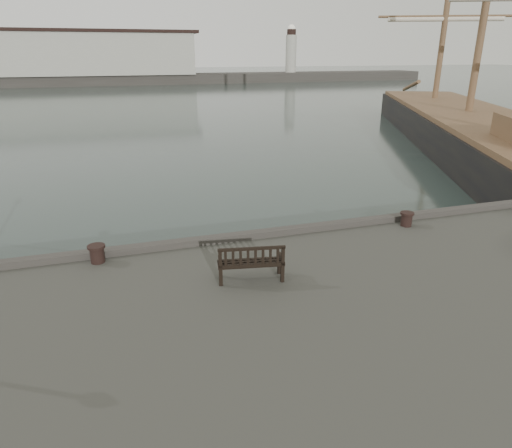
{
  "coord_description": "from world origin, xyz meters",
  "views": [
    {
      "loc": [
        -3.37,
        -11.45,
        6.45
      ],
      "look_at": [
        0.12,
        -0.5,
        2.1
      ],
      "focal_mm": 32.0,
      "sensor_mm": 36.0,
      "label": 1
    }
  ],
  "objects_px": {
    "bollard_right": "(407,219)",
    "tall_ship_main": "(465,135)",
    "bollard_left": "(97,254)",
    "bench": "(251,269)"
  },
  "relations": [
    {
      "from": "bollard_left",
      "to": "tall_ship_main",
      "type": "height_order",
      "value": "tall_ship_main"
    },
    {
      "from": "bench",
      "to": "bollard_right",
      "type": "xyz_separation_m",
      "value": [
        5.45,
        1.9,
        -0.06
      ]
    },
    {
      "from": "bollard_right",
      "to": "tall_ship_main",
      "type": "height_order",
      "value": "tall_ship_main"
    },
    {
      "from": "bollard_left",
      "to": "tall_ship_main",
      "type": "bearing_deg",
      "value": 32.81
    },
    {
      "from": "bollard_left",
      "to": "bollard_right",
      "type": "xyz_separation_m",
      "value": [
        8.79,
        -0.15,
        -0.01
      ]
    },
    {
      "from": "bollard_left",
      "to": "bollard_right",
      "type": "distance_m",
      "value": 8.79
    },
    {
      "from": "bench",
      "to": "bollard_left",
      "type": "relative_size",
      "value": 3.46
    },
    {
      "from": "bollard_left",
      "to": "tall_ship_main",
      "type": "xyz_separation_m",
      "value": [
        25.47,
        16.42,
        -1.09
      ]
    },
    {
      "from": "bollard_right",
      "to": "tall_ship_main",
      "type": "relative_size",
      "value": 0.01
    },
    {
      "from": "bench",
      "to": "tall_ship_main",
      "type": "bearing_deg",
      "value": 50.18
    }
  ]
}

